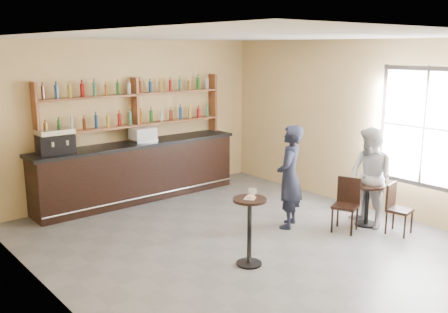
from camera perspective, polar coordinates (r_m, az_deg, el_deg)
floor at (r=8.05m, az=2.58°, el=-9.87°), size 7.00×7.00×0.00m
ceiling at (r=7.46m, az=2.82°, el=13.54°), size 7.00×7.00×0.00m
wall_back at (r=10.41m, az=-10.42°, el=4.18°), size 7.00×0.00×7.00m
wall_left at (r=6.04m, az=-18.86°, el=-2.16°), size 0.00×7.00×7.00m
wall_right at (r=9.84m, az=15.74°, el=3.45°), size 0.00×7.00×7.00m
window_pane at (r=9.20m, az=21.90°, el=3.07°), size 0.00×2.00×2.00m
window_frame at (r=9.20m, az=21.88°, el=3.06°), size 0.04×1.70×2.10m
shelf_unit at (r=10.27m, az=-10.11°, el=5.27°), size 4.00×0.26×1.40m
liquor_bottles at (r=10.25m, az=-10.14°, el=6.21°), size 3.68×0.10×1.00m
bar_counter at (r=10.25m, az=-9.76°, el=-1.66°), size 4.38×0.85×1.19m
espresso_machine at (r=9.39m, az=-18.70°, el=1.65°), size 0.66×0.46×0.44m
pastry_case at (r=10.17m, az=-9.26°, el=2.48°), size 0.49×0.39×0.29m
pedestal_table at (r=7.14m, az=2.92°, el=-8.60°), size 0.62×0.62×0.99m
napkin at (r=6.98m, az=2.96°, el=-4.81°), size 0.21×0.21×0.00m
donut at (r=6.97m, az=3.08°, el=-4.62°), size 0.13×0.13×0.04m
cup_pedestal at (r=7.13m, az=3.25°, el=-4.06°), size 0.13×0.13×0.09m
man_main at (r=8.57m, az=7.49°, el=-2.32°), size 0.77×0.71×1.78m
cafe_table at (r=9.07m, az=16.02°, el=-5.30°), size 0.62×0.62×0.74m
cup_cafe at (r=9.00m, az=16.35°, el=-2.75°), size 0.11×0.11×0.08m
chair_west at (r=8.64m, az=13.70°, el=-5.48°), size 0.51×0.51×0.90m
chair_south at (r=8.79m, az=19.46°, el=-5.73°), size 0.43×0.43×0.84m
patron_second at (r=8.88m, az=16.38°, el=-2.36°), size 0.81×0.96×1.73m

